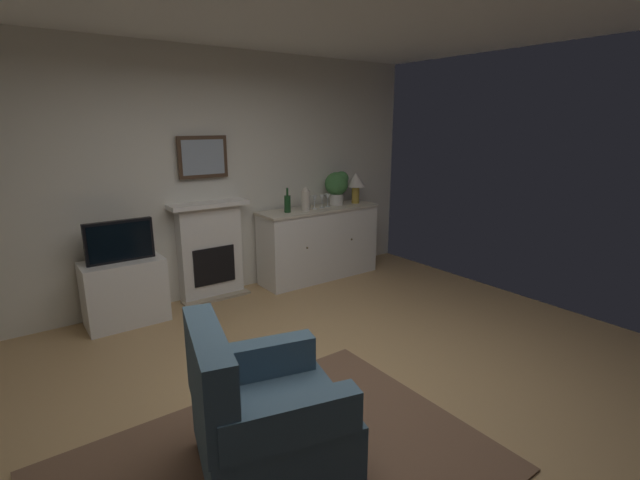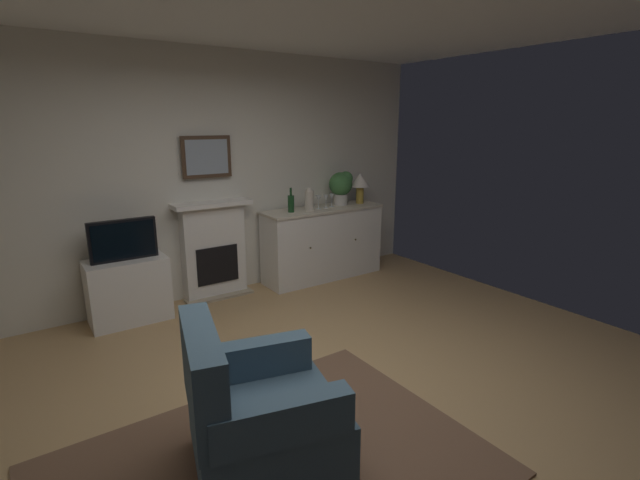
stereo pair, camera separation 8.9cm
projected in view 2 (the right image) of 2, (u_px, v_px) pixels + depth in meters
name	position (u px, v px, depth m)	size (l,w,h in m)	color
ground_plane	(335.00, 403.00, 3.32)	(5.93, 5.12, 0.10)	tan
wall_rear	(199.00, 177.00, 4.98)	(5.93, 0.06, 2.72)	silver
area_rug	(271.00, 471.00, 2.59)	(2.45, 1.76, 0.02)	brown
fireplace_unit	(214.00, 250.00, 5.12)	(0.87, 0.30, 1.10)	white
framed_picture	(207.00, 157.00, 4.90)	(0.55, 0.04, 0.45)	#473323
sideboard_cabinet	(323.00, 243.00, 5.77)	(1.59, 0.49, 0.91)	white
table_lamp	(360.00, 182.00, 5.91)	(0.26, 0.26, 0.40)	#B79338
wine_bottle	(291.00, 203.00, 5.36)	(0.08, 0.08, 0.29)	#193F1E
wine_glass_left	(318.00, 199.00, 5.57)	(0.07, 0.07, 0.16)	silver
wine_glass_center	(326.00, 198.00, 5.62)	(0.07, 0.07, 0.16)	silver
wine_glass_right	(332.00, 197.00, 5.70)	(0.07, 0.07, 0.16)	silver
vase_decorative	(309.00, 199.00, 5.45)	(0.11, 0.11, 0.28)	beige
tv_cabinet	(128.00, 290.00, 4.51)	(0.75, 0.42, 0.64)	white
tv_set	(123.00, 240.00, 4.36)	(0.62, 0.07, 0.40)	black
potted_plant_small	(341.00, 185.00, 5.80)	(0.30, 0.30, 0.43)	beige
armchair	(255.00, 412.00, 2.51)	(0.97, 0.93, 0.92)	#3F596B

